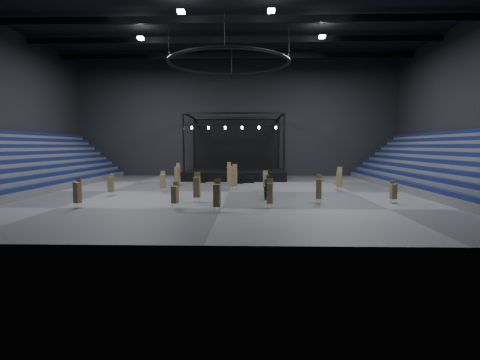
{
  "coord_description": "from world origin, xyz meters",
  "views": [
    {
      "loc": [
        2.19,
        -38.29,
        4.7
      ],
      "look_at": [
        1.19,
        -2.0,
        1.4
      ],
      "focal_mm": 28.0,
      "sensor_mm": 36.0,
      "label": 1
    }
  ],
  "objects_px": {
    "chair_stack_0": "(234,177)",
    "chair_stack_10": "(177,174)",
    "chair_stack_7": "(175,194)",
    "chair_stack_12": "(270,193)",
    "chair_stack_9": "(339,178)",
    "chair_stack_13": "(197,187)",
    "chair_stack_2": "(163,181)",
    "chair_stack_11": "(230,173)",
    "chair_stack_8": "(393,191)",
    "stage": "(235,168)",
    "chair_stack_3": "(265,180)",
    "crew_member": "(267,191)",
    "chair_stack_5": "(111,184)",
    "flight_case_right": "(249,179)",
    "chair_stack_4": "(77,192)",
    "man_center": "(268,185)",
    "chair_stack_1": "(217,195)",
    "flight_case_left": "(201,180)",
    "chair_stack_6": "(319,188)",
    "flight_case_mid": "(238,181)"
  },
  "relations": [
    {
      "from": "chair_stack_2",
      "to": "chair_stack_11",
      "type": "distance_m",
      "value": 9.57
    },
    {
      "from": "chair_stack_13",
      "to": "chair_stack_8",
      "type": "bearing_deg",
      "value": 2.67
    },
    {
      "from": "chair_stack_9",
      "to": "man_center",
      "type": "relative_size",
      "value": 1.24
    },
    {
      "from": "chair_stack_8",
      "to": "chair_stack_10",
      "type": "xyz_separation_m",
      "value": [
        -20.55,
        13.47,
        0.38
      ]
    },
    {
      "from": "chair_stack_13",
      "to": "chair_stack_3",
      "type": "bearing_deg",
      "value": 56.81
    },
    {
      "from": "stage",
      "to": "man_center",
      "type": "height_order",
      "value": "stage"
    },
    {
      "from": "chair_stack_10",
      "to": "chair_stack_13",
      "type": "relative_size",
      "value": 1.06
    },
    {
      "from": "chair_stack_1",
      "to": "crew_member",
      "type": "bearing_deg",
      "value": 66.71
    },
    {
      "from": "flight_case_left",
      "to": "chair_stack_4",
      "type": "xyz_separation_m",
      "value": [
        -6.83,
        -19.72,
        0.86
      ]
    },
    {
      "from": "chair_stack_3",
      "to": "chair_stack_13",
      "type": "relative_size",
      "value": 0.84
    },
    {
      "from": "chair_stack_1",
      "to": "chair_stack_12",
      "type": "relative_size",
      "value": 1.05
    },
    {
      "from": "chair_stack_6",
      "to": "chair_stack_13",
      "type": "xyz_separation_m",
      "value": [
        -10.12,
        0.14,
        0.1
      ]
    },
    {
      "from": "man_center",
      "to": "chair_stack_3",
      "type": "bearing_deg",
      "value": -71.37
    },
    {
      "from": "chair_stack_4",
      "to": "crew_member",
      "type": "height_order",
      "value": "chair_stack_4"
    },
    {
      "from": "chair_stack_9",
      "to": "man_center",
      "type": "bearing_deg",
      "value": -132.03
    },
    {
      "from": "chair_stack_8",
      "to": "chair_stack_3",
      "type": "bearing_deg",
      "value": 133.34
    },
    {
      "from": "chair_stack_10",
      "to": "chair_stack_13",
      "type": "bearing_deg",
      "value": -49.5
    },
    {
      "from": "flight_case_left",
      "to": "flight_case_mid",
      "type": "xyz_separation_m",
      "value": [
        4.88,
        -1.03,
        0.03
      ]
    },
    {
      "from": "chair_stack_4",
      "to": "chair_stack_9",
      "type": "height_order",
      "value": "chair_stack_9"
    },
    {
      "from": "chair_stack_5",
      "to": "chair_stack_10",
      "type": "height_order",
      "value": "chair_stack_10"
    },
    {
      "from": "chair_stack_2",
      "to": "chair_stack_4",
      "type": "bearing_deg",
      "value": -114.78
    },
    {
      "from": "flight_case_mid",
      "to": "chair_stack_1",
      "type": "relative_size",
      "value": 0.47
    },
    {
      "from": "chair_stack_1",
      "to": "chair_stack_8",
      "type": "height_order",
      "value": "chair_stack_1"
    },
    {
      "from": "chair_stack_4",
      "to": "crew_member",
      "type": "bearing_deg",
      "value": 38.08
    },
    {
      "from": "chair_stack_12",
      "to": "chair_stack_7",
      "type": "bearing_deg",
      "value": -167.66
    },
    {
      "from": "chair_stack_4",
      "to": "chair_stack_9",
      "type": "bearing_deg",
      "value": 47.08
    },
    {
      "from": "chair_stack_0",
      "to": "chair_stack_10",
      "type": "height_order",
      "value": "chair_stack_0"
    },
    {
      "from": "chair_stack_7",
      "to": "crew_member",
      "type": "distance_m",
      "value": 8.5
    },
    {
      "from": "chair_stack_9",
      "to": "chair_stack_13",
      "type": "distance_m",
      "value": 16.08
    },
    {
      "from": "chair_stack_7",
      "to": "chair_stack_13",
      "type": "xyz_separation_m",
      "value": [
        1.26,
        2.91,
        0.26
      ]
    },
    {
      "from": "chair_stack_5",
      "to": "chair_stack_13",
      "type": "relative_size",
      "value": 0.84
    },
    {
      "from": "stage",
      "to": "chair_stack_2",
      "type": "xyz_separation_m",
      "value": [
        -6.74,
        -16.82,
        -0.29
      ]
    },
    {
      "from": "chair_stack_11",
      "to": "chair_stack_5",
      "type": "bearing_deg",
      "value": -158.17
    },
    {
      "from": "chair_stack_0",
      "to": "chair_stack_5",
      "type": "xyz_separation_m",
      "value": [
        -11.51,
        -4.84,
        -0.32
      ]
    },
    {
      "from": "chair_stack_3",
      "to": "chair_stack_12",
      "type": "distance_m",
      "value": 11.11
    },
    {
      "from": "chair_stack_6",
      "to": "chair_stack_8",
      "type": "xyz_separation_m",
      "value": [
        6.14,
        0.11,
        -0.21
      ]
    },
    {
      "from": "chair_stack_0",
      "to": "chair_stack_9",
      "type": "distance_m",
      "value": 11.04
    },
    {
      "from": "stage",
      "to": "chair_stack_9",
      "type": "height_order",
      "value": "stage"
    },
    {
      "from": "chair_stack_7",
      "to": "chair_stack_8",
      "type": "xyz_separation_m",
      "value": [
        17.52,
        2.87,
        -0.05
      ]
    },
    {
      "from": "chair_stack_13",
      "to": "stage",
      "type": "bearing_deg",
      "value": 87.29
    },
    {
      "from": "chair_stack_3",
      "to": "chair_stack_5",
      "type": "relative_size",
      "value": 0.99
    },
    {
      "from": "chair_stack_9",
      "to": "chair_stack_12",
      "type": "bearing_deg",
      "value": -105.99
    },
    {
      "from": "chair_stack_1",
      "to": "chair_stack_11",
      "type": "xyz_separation_m",
      "value": [
        -0.14,
        18.49,
        0.17
      ]
    },
    {
      "from": "chair_stack_5",
      "to": "stage",
      "type": "bearing_deg",
      "value": 77.36
    },
    {
      "from": "chair_stack_3",
      "to": "crew_member",
      "type": "distance_m",
      "value": 6.69
    },
    {
      "from": "flight_case_right",
      "to": "chair_stack_13",
      "type": "height_order",
      "value": "chair_stack_13"
    },
    {
      "from": "flight_case_right",
      "to": "chair_stack_3",
      "type": "distance_m",
      "value": 8.62
    },
    {
      "from": "chair_stack_7",
      "to": "chair_stack_10",
      "type": "relative_size",
      "value": 0.74
    },
    {
      "from": "chair_stack_3",
      "to": "chair_stack_1",
      "type": "bearing_deg",
      "value": -107.02
    },
    {
      "from": "flight_case_mid",
      "to": "chair_stack_6",
      "type": "bearing_deg",
      "value": -65.74
    }
  ]
}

